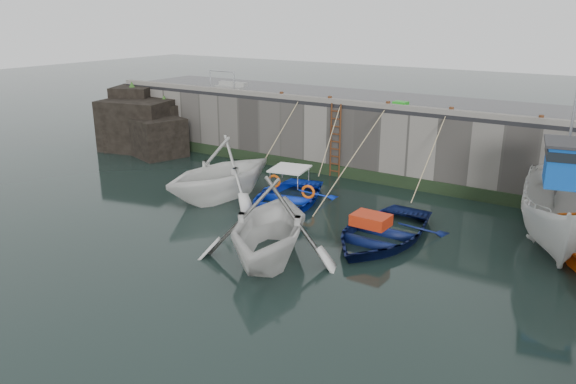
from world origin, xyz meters
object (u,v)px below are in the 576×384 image
Objects in this scene: ladder at (335,141)px; bollard_d at (451,111)px; bollard_a at (282,95)px; boat_near_navy at (381,239)px; bollard_c at (388,105)px; boat_near_blacktrim at (269,257)px; boat_far_white at (562,212)px; fish_crate at (401,105)px; bollard_e at (541,119)px; boat_near_blue at (285,205)px; bollard_b at (330,99)px; boat_near_white at (221,197)px.

ladder is 11.43× the size of bollard_d.
bollard_a is 1.00× the size of bollard_d.
bollard_a and bollard_d have the same top height.
boat_near_navy is 7.11m from bollard_c.
bollard_d is at bearing 52.16° from boat_near_blacktrim.
boat_far_white reaches higher than fish_crate.
fish_crate is 0.50m from bollard_c.
bollard_c is at bearing 114.48° from boat_near_navy.
bollard_e reaches higher than boat_near_blacktrim.
fish_crate is at bearing 52.66° from boat_near_blue.
boat_near_blue is 6.60m from bollard_a.
boat_far_white reaches higher than bollard_c.
boat_far_white is at bearing -17.30° from bollard_b.
boat_near_navy is 17.65× the size of bollard_e.
bollard_b reaches higher than boat_near_blue.
boat_near_blacktrim is at bearing -124.14° from boat_near_navy.
boat_far_white is 23.66× the size of bollard_e.
ladder is 0.63× the size of boat_near_blacktrim.
boat_near_blue is at bearing -86.56° from ladder.
boat_near_navy is 8.44m from bollard_b.
boat_near_blacktrim reaches higher than boat_near_blue.
bollard_b is (-0.50, 0.34, 1.71)m from ladder.
boat_far_white is at bearing 19.30° from boat_near_white.
boat_far_white reaches higher than boat_near_navy.
ladder is 0.48× the size of boat_far_white.
bollard_a is 7.80m from bollard_d.
bollard_a is at bearing 105.98° from boat_near_white.
ladder reaches higher than boat_near_white.
boat_near_white is at bearing 179.71° from boat_far_white.
ladder is 9.02m from boat_near_blacktrim.
bollard_d is (0.14, 5.80, 3.30)m from boat_near_navy.
bollard_a is 11.00m from bollard_e.
bollard_c is 5.80m from bollard_e.
bollard_c is (2.70, 0.00, 0.00)m from bollard_b.
bollard_c is (4.51, 5.32, 3.30)m from boat_near_white.
boat_near_white is 1.07× the size of boat_near_blue.
boat_near_white is at bearing -108.79° from bollard_b.
boat_near_blue is 17.22× the size of bollard_c.
boat_far_white is 23.66× the size of bollard_b.
boat_near_blue is at bearing -112.42° from bollard_c.
bollard_b is 8.50m from bollard_e.
bollard_e is at bearing 0.00° from bollard_b.
boat_near_blue is 4.54m from boat_near_navy.
bollard_a is (-0.69, 5.32, 3.30)m from boat_near_white.
bollard_c is at bearing -147.50° from fish_crate.
bollard_a and bollard_c have the same top height.
boat_near_white is 11.99m from boat_far_white.
bollard_c is at bearing 56.11° from boat_near_blue.
boat_near_navy is at bearing 31.31° from boat_near_blacktrim.
fish_crate is at bearing 177.59° from bollard_e.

